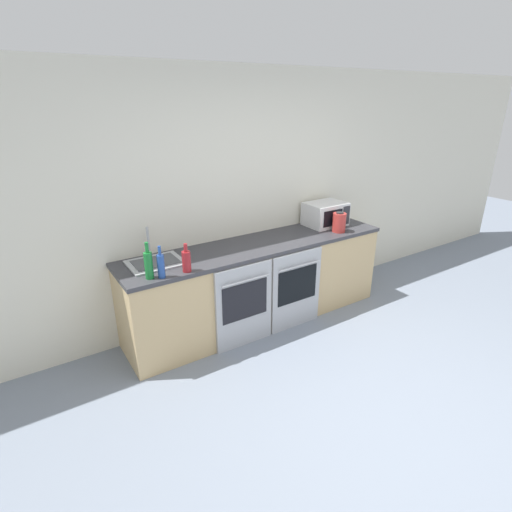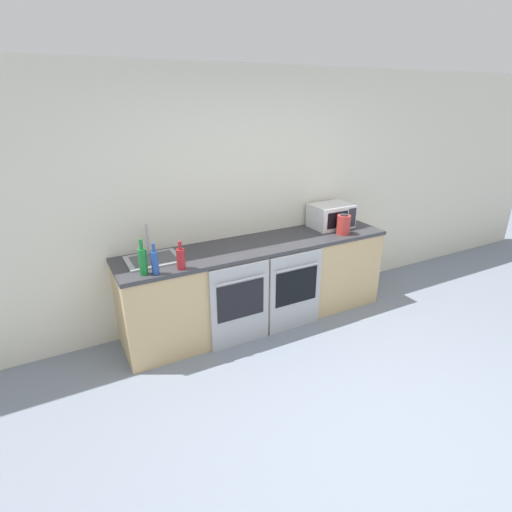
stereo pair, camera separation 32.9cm
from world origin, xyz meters
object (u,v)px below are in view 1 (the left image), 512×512
at_px(bottle_red, 186,261).
at_px(kettle, 339,222).
at_px(bottle_blue, 161,265).
at_px(sink, 155,262).
at_px(oven_left, 244,306).
at_px(oven_right, 296,290).
at_px(microwave, 325,214).
at_px(bottle_green, 149,264).

xyz_separation_m(bottle_red, kettle, (1.87, 0.09, 0.01)).
bearing_deg(bottle_red, bottle_blue, -179.62).
xyz_separation_m(bottle_blue, kettle, (2.10, 0.09, -0.00)).
bearing_deg(sink, oven_left, -29.87).
xyz_separation_m(oven_right, bottle_red, (-1.16, 0.08, 0.56)).
bearing_deg(bottle_blue, oven_right, -3.07).
distance_m(microwave, bottle_red, 1.94).
xyz_separation_m(oven_left, oven_right, (0.63, 0.00, 0.00)).
distance_m(oven_left, oven_right, 0.63).
bearing_deg(kettle, sink, 173.47).
height_order(oven_left, bottle_blue, bottle_blue).
distance_m(oven_left, bottle_red, 0.78).
xyz_separation_m(oven_right, microwave, (0.75, 0.44, 0.60)).
height_order(microwave, bottle_red, microwave).
distance_m(oven_right, microwave, 1.05).
height_order(oven_left, oven_right, same).
distance_m(microwave, kettle, 0.28).
distance_m(bottle_blue, sink, 0.34).
distance_m(oven_left, bottle_blue, 0.95).
relative_size(microwave, bottle_green, 1.44).
bearing_deg(microwave, sink, -178.92).
height_order(bottle_green, kettle, bottle_green).
xyz_separation_m(bottle_red, bottle_green, (-0.32, 0.04, 0.02)).
relative_size(microwave, sink, 0.94).
bearing_deg(oven_left, bottle_blue, 174.35).
xyz_separation_m(bottle_blue, bottle_green, (-0.09, 0.04, 0.01)).
height_order(oven_right, sink, sink).
bearing_deg(oven_left, microwave, 17.58).
bearing_deg(oven_left, kettle, 7.02).
bearing_deg(bottle_blue, bottle_red, 0.38).
xyz_separation_m(microwave, bottle_red, (-1.91, -0.36, -0.03)).
xyz_separation_m(oven_left, bottle_green, (-0.84, 0.11, 0.59)).
distance_m(oven_left, kettle, 1.47).
distance_m(oven_left, bottle_green, 1.03).
relative_size(bottle_red, bottle_blue, 0.91).
height_order(bottle_blue, sink, sink).
bearing_deg(sink, microwave, 1.08).
xyz_separation_m(bottle_red, bottle_blue, (-0.23, -0.00, 0.01)).
height_order(bottle_red, bottle_blue, bottle_blue).
xyz_separation_m(microwave, bottle_blue, (-2.14, -0.36, -0.02)).
relative_size(bottle_red, kettle, 1.14).
distance_m(bottle_blue, kettle, 2.10).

